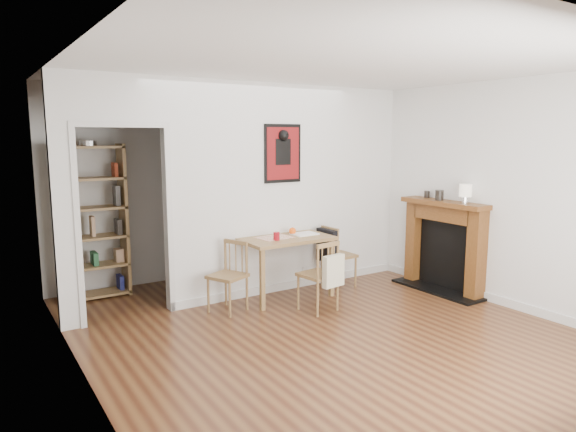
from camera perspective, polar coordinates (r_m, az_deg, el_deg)
ground at (r=5.41m, az=3.48°, el=-12.39°), size 5.20×5.20×0.00m
room_shell at (r=6.26m, az=-2.97°, el=2.77°), size 5.20×5.20×5.20m
dining_table at (r=6.25m, az=-0.32°, el=-3.14°), size 1.10×0.70×0.75m
chair_left at (r=5.84m, az=-6.74°, el=-6.73°), size 0.53×0.53×0.80m
chair_right at (r=6.77m, az=5.55°, el=-4.35°), size 0.47×0.42×0.81m
chair_front at (r=5.82m, az=3.44°, el=-6.58°), size 0.46×0.51×0.81m
bookshelf at (r=6.62m, az=-20.89°, el=-0.75°), size 0.79×0.32×1.87m
fireplace at (r=6.85m, az=16.99°, el=-2.86°), size 0.45×1.25×1.16m
red_glass at (r=6.02m, az=-1.28°, el=-2.26°), size 0.08×0.08×0.10m
orange_fruit at (r=6.37m, az=0.50°, el=-1.68°), size 0.09×0.09×0.09m
placemat at (r=6.19m, az=-1.50°, el=-2.40°), size 0.44×0.35×0.00m
notebook at (r=6.38m, az=1.85°, el=-2.00°), size 0.31×0.23×0.02m
mantel_lamp at (r=6.50m, az=19.11°, el=2.57°), size 0.15×0.15×0.23m
ceramic_jar_a at (r=6.75m, az=16.47°, el=2.23°), size 0.11×0.11×0.13m
ceramic_jar_b at (r=7.00m, az=15.17°, el=2.35°), size 0.07×0.07×0.09m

